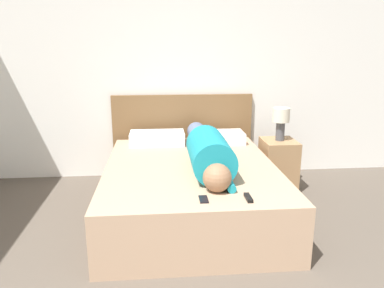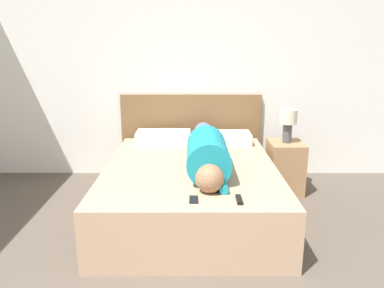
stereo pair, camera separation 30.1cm
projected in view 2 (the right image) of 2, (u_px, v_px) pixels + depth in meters
wall_back at (187, 71)px, 4.55m from camera, size 6.09×0.06×2.60m
bed at (192, 190)px, 3.64m from camera, size 1.61×2.08×0.50m
headboard at (192, 135)px, 4.69m from camera, size 1.73×0.04×1.02m
nightstand at (286, 167)px, 4.19m from camera, size 0.37×0.42×0.57m
table_lamp at (290, 121)px, 4.05m from camera, size 0.19×0.19×0.37m
person_lying at (208, 151)px, 3.46m from camera, size 0.36×1.76×0.36m
pillow_near_headboard at (165, 137)px, 4.33m from camera, size 0.62×0.34×0.14m
pillow_second at (226, 138)px, 4.33m from camera, size 0.59×0.34×0.13m
tv_remote at (241, 200)px, 2.75m from camera, size 0.04×0.15×0.02m
cell_phone at (195, 200)px, 2.77m from camera, size 0.06×0.13×0.01m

